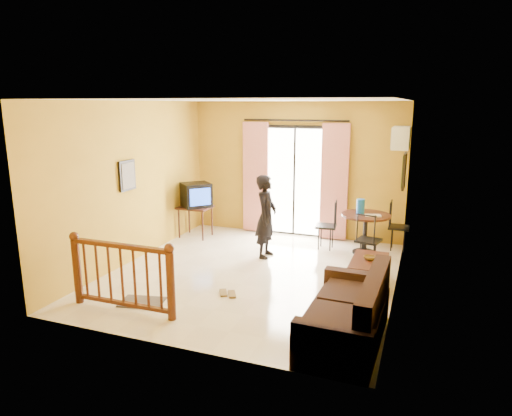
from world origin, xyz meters
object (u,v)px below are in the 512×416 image
at_px(sofa, 350,317).
at_px(standing_person, 266,216).
at_px(television, 196,195).
at_px(dining_table, 366,222).
at_px(coffee_table, 369,268).

xyz_separation_m(sofa, standing_person, (-1.94, 2.59, 0.44)).
height_order(television, dining_table, television).
relative_size(coffee_table, standing_person, 0.62).
bearing_deg(sofa, standing_person, 128.55).
distance_m(television, standing_person, 1.92).
bearing_deg(standing_person, dining_table, -64.28).
bearing_deg(coffee_table, television, 158.84).
bearing_deg(television, dining_table, -44.91).
distance_m(coffee_table, standing_person, 2.13).
xyz_separation_m(dining_table, sofa, (0.27, -3.42, -0.28)).
bearing_deg(dining_table, coffee_table, -80.42).
height_order(dining_table, standing_person, standing_person).
xyz_separation_m(television, coffee_table, (3.72, -1.44, -0.62)).
distance_m(dining_table, standing_person, 1.87).
xyz_separation_m(coffee_table, standing_person, (-1.94, 0.74, 0.48)).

